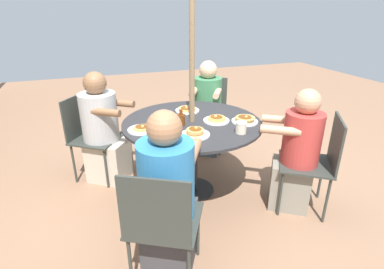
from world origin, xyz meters
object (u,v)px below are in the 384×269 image
(patio_chair_east, at_px, (209,108))
(coffee_cup, at_px, (241,128))
(drinking_glass_a, at_px, (165,118))
(patio_chair_south, at_px, (89,132))
(pancake_plate_d, at_px, (245,120))
(patio_table, at_px, (192,133))
(pancake_plate_b, at_px, (142,129))
(diner_west, at_px, (168,201))
(diner_south, at_px, (104,133))
(pancake_plate_a, at_px, (195,133))
(diner_north, at_px, (296,156))
(syrup_bottle, at_px, (181,119))
(diner_east, at_px, (207,112))
(pancake_plate_c, at_px, (187,110))
(pancake_plate_e, at_px, (216,119))
(patio_chair_west, at_px, (161,221))
(patio_chair_north, at_px, (317,158))

(patio_chair_east, relative_size, coffee_cup, 9.14)
(drinking_glass_a, bearing_deg, patio_chair_south, 47.70)
(pancake_plate_d, height_order, coffee_cup, coffee_cup)
(patio_table, bearing_deg, pancake_plate_b, 97.85)
(diner_west, relative_size, coffee_cup, 12.13)
(diner_south, relative_size, pancake_plate_a, 4.82)
(pancake_plate_b, bearing_deg, diner_south, 25.96)
(diner_south, relative_size, pancake_plate_d, 4.82)
(diner_north, relative_size, syrup_bottle, 7.75)
(diner_east, relative_size, syrup_bottle, 7.92)
(pancake_plate_b, distance_m, pancake_plate_c, 0.64)
(pancake_plate_e, xyz_separation_m, drinking_glass_a, (0.11, 0.47, 0.03))
(patio_chair_east, relative_size, patio_chair_west, 1.00)
(diner_west, distance_m, coffee_cup, 0.92)
(coffee_cup, bearing_deg, pancake_plate_d, -35.70)
(pancake_plate_c, bearing_deg, coffee_cup, -160.62)
(coffee_cup, bearing_deg, pancake_plate_e, 13.83)
(diner_west, bearing_deg, patio_chair_west, -90.00)
(syrup_bottle, bearing_deg, diner_north, -117.73)
(patio_chair_north, relative_size, pancake_plate_a, 3.71)
(patio_chair_east, height_order, diner_east, diner_east)
(patio_chair_south, height_order, pancake_plate_e, patio_chair_south)
(patio_table, relative_size, pancake_plate_a, 5.36)
(diner_north, height_order, pancake_plate_c, diner_north)
(patio_table, bearing_deg, diner_west, 150.95)
(diner_west, bearing_deg, pancake_plate_c, 94.42)
(patio_chair_west, height_order, pancake_plate_b, patio_chair_west)
(pancake_plate_a, bearing_deg, patio_chair_north, -107.15)
(diner_east, bearing_deg, pancake_plate_b, 73.20)
(pancake_plate_e, bearing_deg, diner_north, -128.79)
(patio_table, bearing_deg, pancake_plate_a, 165.04)
(diner_west, distance_m, pancake_plate_c, 1.26)
(patio_chair_south, distance_m, pancake_plate_d, 1.63)
(diner_west, height_order, drinking_glass_a, diner_west)
(patio_chair_east, xyz_separation_m, pancake_plate_a, (-1.30, 0.67, 0.26))
(patio_chair_east, height_order, pancake_plate_c, patio_chair_east)
(patio_chair_west, distance_m, drinking_glass_a, 1.11)
(diner_north, xyz_separation_m, pancake_plate_c, (0.83, 0.74, 0.25))
(patio_chair_east, distance_m, coffee_cup, 1.43)
(pancake_plate_a, bearing_deg, patio_table, -14.96)
(patio_chair_south, relative_size, syrup_bottle, 6.16)
(patio_chair_north, relative_size, pancake_plate_d, 3.71)
(pancake_plate_a, distance_m, syrup_bottle, 0.27)
(patio_chair_south, xyz_separation_m, coffee_cup, (-1.05, -1.22, 0.29))
(pancake_plate_c, bearing_deg, patio_chair_south, 69.86)
(patio_chair_north, xyz_separation_m, diner_east, (1.46, 0.45, 0.01))
(diner_north, distance_m, diner_west, 1.29)
(patio_chair_west, distance_m, pancake_plate_a, 0.86)
(patio_chair_north, bearing_deg, patio_chair_south, 89.56)
(patio_chair_west, height_order, drinking_glass_a, patio_chair_west)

